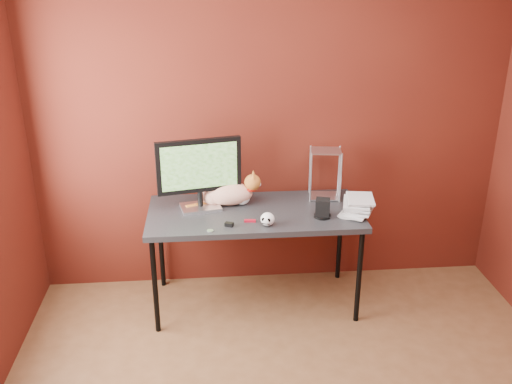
{
  "coord_description": "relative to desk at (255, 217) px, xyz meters",
  "views": [
    {
      "loc": [
        -0.46,
        -2.28,
        2.4
      ],
      "look_at": [
        -0.16,
        1.15,
        0.99
      ],
      "focal_mm": 40.0,
      "sensor_mm": 36.0,
      "label": 1
    }
  ],
  "objects": [
    {
      "name": "room",
      "position": [
        0.15,
        -1.37,
        0.75
      ],
      "size": [
        3.52,
        3.52,
        2.61
      ],
      "color": "brown",
      "rests_on": "ground"
    },
    {
      "name": "desk",
      "position": [
        0.0,
        0.0,
        0.0
      ],
      "size": [
        1.5,
        0.7,
        0.75
      ],
      "color": "black",
      "rests_on": "ground"
    },
    {
      "name": "monitor",
      "position": [
        -0.38,
        0.08,
        0.34
      ],
      "size": [
        0.59,
        0.24,
        0.51
      ],
      "rotation": [
        0.0,
        0.0,
        0.2
      ],
      "color": "silver",
      "rests_on": "desk"
    },
    {
      "name": "cat",
      "position": [
        -0.18,
        0.14,
        0.14
      ],
      "size": [
        0.54,
        0.23,
        0.25
      ],
      "rotation": [
        0.0,
        0.0,
        -0.1
      ],
      "color": "#D75C2D",
      "rests_on": "desk"
    },
    {
      "name": "skull_mug",
      "position": [
        0.07,
        -0.24,
        0.1
      ],
      "size": [
        0.09,
        0.1,
        0.09
      ],
      "rotation": [
        0.0,
        0.0,
        -0.37
      ],
      "color": "white",
      "rests_on": "desk"
    },
    {
      "name": "speaker",
      "position": [
        0.46,
        -0.14,
        0.11
      ],
      "size": [
        0.12,
        0.12,
        0.13
      ],
      "rotation": [
        0.0,
        0.0,
        -0.25
      ],
      "color": "black",
      "rests_on": "desk"
    },
    {
      "name": "book_stack",
      "position": [
        0.63,
        -0.05,
        0.66
      ],
      "size": [
        0.29,
        0.3,
        1.23
      ],
      "rotation": [
        0.0,
        0.0,
        -0.37
      ],
      "color": "beige",
      "rests_on": "desk"
    },
    {
      "name": "wire_rack",
      "position": [
        0.54,
        0.21,
        0.24
      ],
      "size": [
        0.24,
        0.2,
        0.37
      ],
      "rotation": [
        0.0,
        0.0,
        -0.14
      ],
      "color": "silver",
      "rests_on": "desk"
    },
    {
      "name": "pocket_knife",
      "position": [
        -0.05,
        -0.18,
        0.06
      ],
      "size": [
        0.08,
        0.03,
        0.02
      ],
      "primitive_type": "cube",
      "rotation": [
        0.0,
        0.0,
        -0.09
      ],
      "color": "maroon",
      "rests_on": "desk"
    },
    {
      "name": "black_gadget",
      "position": [
        -0.19,
        -0.23,
        0.06
      ],
      "size": [
        0.06,
        0.05,
        0.03
      ],
      "primitive_type": "cube",
      "rotation": [
        0.0,
        0.0,
        -0.41
      ],
      "color": "black",
      "rests_on": "desk"
    },
    {
      "name": "washer",
      "position": [
        -0.32,
        -0.29,
        0.05
      ],
      "size": [
        0.04,
        0.04,
        0.0
      ],
      "primitive_type": "cylinder",
      "color": "silver",
      "rests_on": "desk"
    }
  ]
}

